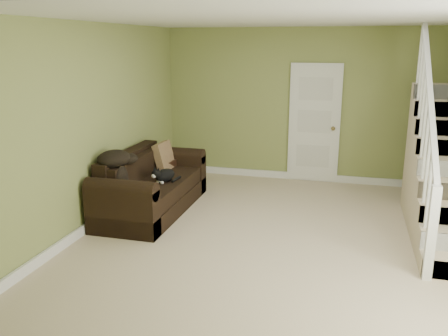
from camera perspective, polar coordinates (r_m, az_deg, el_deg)
The scene contains 14 objects.
floor at distance 5.93m, azimuth 7.23°, elevation -8.55°, with size 5.00×5.50×0.01m, color tan.
ceiling at distance 5.46m, azimuth 8.15°, elevation 17.39°, with size 5.00×5.50×0.01m, color white.
wall_back at distance 8.25m, azimuth 10.23°, elevation 7.35°, with size 5.00×0.04×2.60m, color #84904D.
wall_front at distance 2.94m, azimuth 0.45°, elevation -5.98°, with size 5.00×0.04×2.60m, color #84904D.
wall_left at distance 6.37m, azimuth -15.32°, elevation 4.88°, with size 0.04×5.50×2.60m, color #84904D.
baseboard_back at distance 8.47m, azimuth 9.83°, elevation -1.02°, with size 5.00×0.04×0.12m, color white.
baseboard_left at distance 6.67m, azimuth -14.37°, elevation -5.67°, with size 0.04×5.50×0.12m, color white.
door at distance 8.24m, azimuth 10.81°, elevation 5.24°, with size 0.86×0.12×2.02m.
sofa at distance 6.86m, azimuth -8.91°, elevation -2.46°, with size 0.93×2.15×0.85m.
side_table at distance 7.58m, azimuth -7.72°, elevation -1.04°, with size 0.54×0.54×0.79m.
cat at distance 6.64m, azimuth -7.19°, elevation -0.91°, with size 0.30×0.52×0.25m.
banana at distance 6.24m, azimuth -10.08°, elevation -2.68°, with size 0.06×0.22×0.06m, color yellow.
throw_pillow at distance 7.34m, azimuth -7.19°, elevation 1.33°, with size 0.11×0.45×0.45m, color #442F1B.
throw_blanket at distance 6.35m, azimuth -13.11°, elevation 1.11°, with size 0.40×0.52×0.22m, color black.
Camera 1 is at (0.69, -5.41, 2.34)m, focal length 38.00 mm.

